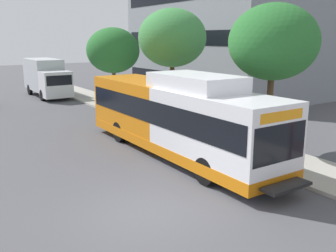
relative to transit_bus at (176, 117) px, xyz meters
The scene contains 7 objects.
ground_plane 5.75m from the transit_bus, 137.01° to the left, with size 120.00×120.00×0.00m, color #4C4C51.
sidewalk_curb 3.82m from the transit_bus, 30.27° to the left, with size 3.00×56.00×0.14m, color #A8A399.
transit_bus is the anchor object (origin of this frame).
street_tree_near_stop 5.25m from the transit_bus, 27.18° to the right, with size 3.84×3.84×6.37m.
street_tree_mid_block 7.71m from the transit_bus, 57.22° to the left, with size 4.06×4.06×6.64m.
street_tree_far_block 14.84m from the transit_bus, 74.98° to the left, with size 4.14×4.14×5.72m.
box_truck_background 20.25m from the transit_bus, 89.48° to the left, with size 2.32×7.01×3.25m.
Camera 1 is at (-5.07, -8.88, 5.04)m, focal length 40.13 mm.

